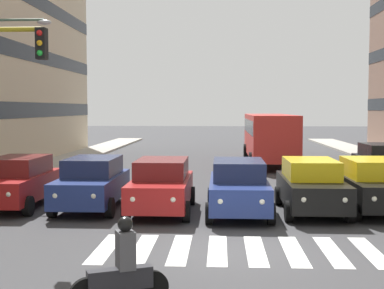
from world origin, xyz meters
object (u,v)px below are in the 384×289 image
Objects in this scene: car_3 at (239,187)px; car_1 at (373,185)px; car_6 at (18,181)px; car_5 at (92,183)px; car_row2_0 at (382,162)px; car_4 at (162,185)px; bus_behind_traffic at (269,133)px; motorcycle_with_rider at (122,271)px; street_lamp_right at (1,85)px; car_2 at (311,186)px.

car_1 is at bearing -171.37° from car_3.
car_5 is at bearing 176.48° from car_6.
car_3 is 7.54m from car_6.
car_5 and car_row2_0 have the same top height.
car_1 is at bearing 179.06° from car_6.
car_4 is 0.42× the size of bus_behind_traffic.
car_5 is 1.00× the size of car_6.
motorcycle_with_rider is at bearing 79.22° from bus_behind_traffic.
car_row2_0 is 17.15m from street_lamp_right.
car_2 and car_row2_0 have the same top height.
car_4 is 1.00× the size of car_row2_0.
car_2 is at bearing -170.05° from car_3.
car_6 is 0.42× the size of bus_behind_traffic.
car_row2_0 is 18.92m from motorcycle_with_rider.
car_4 is at bearing 172.71° from car_6.
car_5 is 2.78× the size of motorcycle_with_rider.
bus_behind_traffic is (-7.23, -15.13, 0.97)m from car_5.
car_1 and car_row2_0 have the same top height.
car_1 is 8.09m from car_row2_0.
car_3 is 2.50m from car_4.
car_1 and car_5 have the same top height.
car_row2_0 is (-2.56, -7.68, 0.00)m from car_1.
street_lamp_right reaches higher than bus_behind_traffic.
car_6 is at bearing -59.81° from motorcycle_with_rider.
car_4 is at bearing 2.29° from car_2.
car_1 is 1.00× the size of car_2.
bus_behind_traffic is at bearing -100.78° from motorcycle_with_rider.
motorcycle_with_rider is (2.22, 8.21, -0.24)m from car_3.
car_5 is (7.23, -0.29, 0.00)m from car_2.
street_lamp_right reaches higher than car_1.
car_4 is 2.78× the size of motorcycle_with_rider.
motorcycle_with_rider is 0.23× the size of street_lamp_right.
car_5 is 16.80m from bus_behind_traffic.
car_5 is at bearing -2.27° from car_2.
car_3 and car_6 have the same top height.
car_2 is 1.00× the size of car_3.
car_1 is 11.88m from car_6.
street_lamp_right is (9.26, -3.88, 3.43)m from car_3.
car_6 is 4.90m from street_lamp_right.
car_2 is at bearing -117.97° from motorcycle_with_rider.
car_4 is 1.00× the size of car_6.
street_lamp_right is (13.65, -3.21, 3.43)m from car_1.
bus_behind_traffic is 6.58× the size of motorcycle_with_rider.
car_1 is at bearing 71.58° from car_row2_0.
car_2 is 9.86m from car_6.
car_3 is at bearing 171.84° from car_5.
car_5 is 2.62m from car_6.
car_3 is (2.35, 0.41, 0.00)m from car_2.
motorcycle_with_rider is 14.46m from street_lamp_right.
car_1 is at bearing -126.67° from motorcycle_with_rider.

